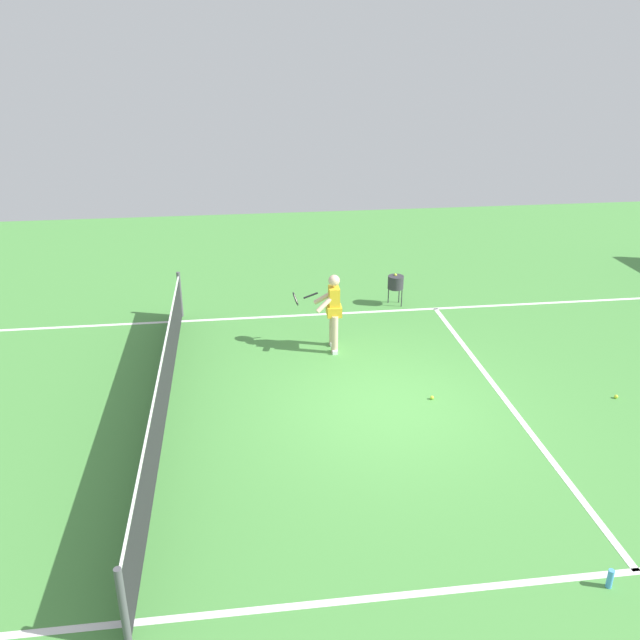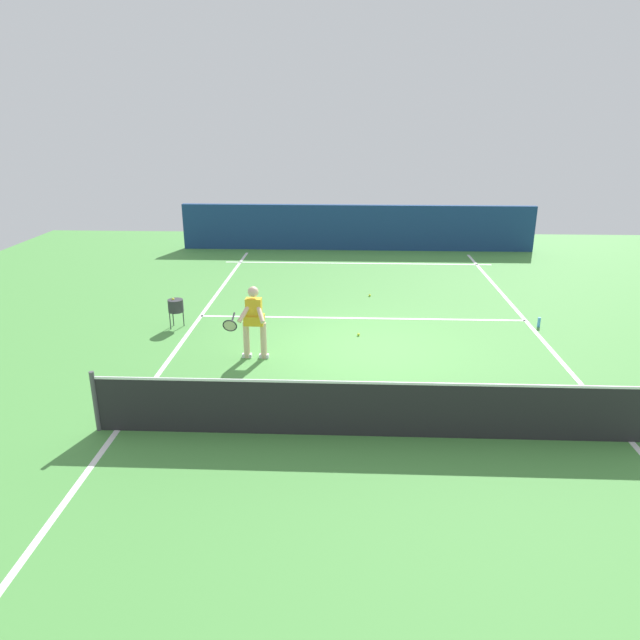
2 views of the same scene
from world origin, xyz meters
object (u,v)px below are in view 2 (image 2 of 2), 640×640
(ball_hopper, at_px, (176,306))
(tennis_ball_mid, at_px, (359,334))
(tennis_ball_near, at_px, (370,295))
(water_bottle, at_px, (539,322))
(tennis_player, at_px, (253,320))

(ball_hopper, bearing_deg, tennis_ball_mid, 175.09)
(tennis_ball_near, height_order, tennis_ball_mid, same)
(tennis_ball_near, distance_m, tennis_ball_mid, 3.16)
(tennis_ball_mid, relative_size, ball_hopper, 0.09)
(ball_hopper, bearing_deg, water_bottle, -177.27)
(tennis_player, bearing_deg, tennis_ball_near, -119.47)
(tennis_player, relative_size, tennis_ball_near, 23.48)
(tennis_player, height_order, water_bottle, tennis_player)
(tennis_ball_near, xyz_separation_m, water_bottle, (-3.97, 2.35, 0.09))
(tennis_player, height_order, tennis_ball_near, tennis_player)
(tennis_ball_mid, bearing_deg, water_bottle, -169.73)
(water_bottle, bearing_deg, tennis_ball_mid, 10.27)
(tennis_ball_mid, bearing_deg, tennis_player, 32.65)
(tennis_player, bearing_deg, ball_hopper, -39.76)
(tennis_ball_near, distance_m, water_bottle, 4.61)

